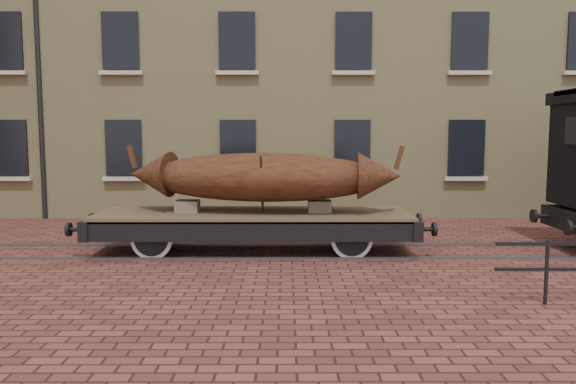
{
  "coord_description": "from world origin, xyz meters",
  "views": [
    {
      "loc": [
        -1.01,
        -12.26,
        2.64
      ],
      "look_at": [
        -0.98,
        0.5,
        1.3
      ],
      "focal_mm": 35.0,
      "sensor_mm": 36.0,
      "label": 1
    }
  ],
  "objects": [
    {
      "name": "rail_track",
      "position": [
        0.0,
        0.0,
        0.03
      ],
      "size": [
        30.0,
        1.52,
        0.06
      ],
      "color": "#59595E",
      "rests_on": "ground"
    },
    {
      "name": "flatcar_wagon",
      "position": [
        -1.74,
        0.0,
        0.73
      ],
      "size": [
        7.72,
        2.09,
        1.17
      ],
      "color": "brown",
      "rests_on": "ground"
    },
    {
      "name": "warehouse_cream",
      "position": [
        3.0,
        9.99,
        7.0
      ],
      "size": [
        40.0,
        10.19,
        14.0
      ],
      "color": "#C8B979",
      "rests_on": "ground"
    },
    {
      "name": "iron_boat",
      "position": [
        -1.54,
        0.0,
        1.69
      ],
      "size": [
        6.09,
        2.2,
        1.48
      ],
      "color": "#5C3018",
      "rests_on": "flatcar_wagon"
    },
    {
      "name": "ground",
      "position": [
        0.0,
        0.0,
        0.0
      ],
      "size": [
        90.0,
        90.0,
        0.0
      ],
      "primitive_type": "plane",
      "color": "#4F2622"
    }
  ]
}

